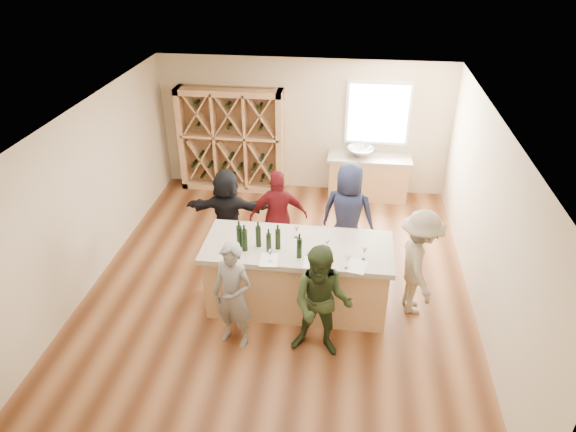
# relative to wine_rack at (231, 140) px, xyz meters

# --- Properties ---
(floor) EXTENTS (6.00, 7.00, 0.10)m
(floor) POSITION_rel_wine_rack_xyz_m (1.50, -3.27, -1.15)
(floor) COLOR brown
(floor) RESTS_ON ground
(ceiling) EXTENTS (6.00, 7.00, 0.10)m
(ceiling) POSITION_rel_wine_rack_xyz_m (1.50, -3.27, 1.75)
(ceiling) COLOR white
(ceiling) RESTS_ON ground
(wall_back) EXTENTS (6.00, 0.10, 2.80)m
(wall_back) POSITION_rel_wine_rack_xyz_m (1.50, 0.28, 0.30)
(wall_back) COLOR #CAB793
(wall_back) RESTS_ON ground
(wall_front) EXTENTS (6.00, 0.10, 2.80)m
(wall_front) POSITION_rel_wine_rack_xyz_m (1.50, -6.82, 0.30)
(wall_front) COLOR #CAB793
(wall_front) RESTS_ON ground
(wall_left) EXTENTS (0.10, 7.00, 2.80)m
(wall_left) POSITION_rel_wine_rack_xyz_m (-1.55, -3.27, 0.30)
(wall_left) COLOR #CAB793
(wall_left) RESTS_ON ground
(wall_right) EXTENTS (0.10, 7.00, 2.80)m
(wall_right) POSITION_rel_wine_rack_xyz_m (4.55, -3.27, 0.30)
(wall_right) COLOR #CAB793
(wall_right) RESTS_ON ground
(window_frame) EXTENTS (1.30, 0.06, 1.30)m
(window_frame) POSITION_rel_wine_rack_xyz_m (3.00, 0.20, 0.65)
(window_frame) COLOR white
(window_frame) RESTS_ON wall_back
(window_pane) EXTENTS (1.18, 0.01, 1.18)m
(window_pane) POSITION_rel_wine_rack_xyz_m (3.00, 0.17, 0.65)
(window_pane) COLOR white
(window_pane) RESTS_ON wall_back
(wine_rack) EXTENTS (2.20, 0.45, 2.20)m
(wine_rack) POSITION_rel_wine_rack_xyz_m (0.00, 0.00, 0.00)
(wine_rack) COLOR tan
(wine_rack) RESTS_ON floor
(back_counter_base) EXTENTS (1.60, 0.58, 0.86)m
(back_counter_base) POSITION_rel_wine_rack_xyz_m (2.90, -0.07, -0.67)
(back_counter_base) COLOR tan
(back_counter_base) RESTS_ON floor
(back_counter_top) EXTENTS (1.70, 0.62, 0.06)m
(back_counter_top) POSITION_rel_wine_rack_xyz_m (2.90, -0.07, -0.21)
(back_counter_top) COLOR #A59A87
(back_counter_top) RESTS_ON back_counter_base
(sink) EXTENTS (0.54, 0.54, 0.19)m
(sink) POSITION_rel_wine_rack_xyz_m (2.70, -0.07, -0.09)
(sink) COLOR silver
(sink) RESTS_ON back_counter_top
(faucet) EXTENTS (0.02, 0.02, 0.30)m
(faucet) POSITION_rel_wine_rack_xyz_m (2.70, 0.11, -0.03)
(faucet) COLOR silver
(faucet) RESTS_ON back_counter_top
(tasting_counter_base) EXTENTS (2.60, 1.00, 1.00)m
(tasting_counter_base) POSITION_rel_wine_rack_xyz_m (1.83, -3.75, -0.60)
(tasting_counter_base) COLOR tan
(tasting_counter_base) RESTS_ON floor
(tasting_counter_top) EXTENTS (2.72, 1.12, 0.08)m
(tasting_counter_top) POSITION_rel_wine_rack_xyz_m (1.83, -3.75, -0.06)
(tasting_counter_top) COLOR #A59A87
(tasting_counter_top) RESTS_ON tasting_counter_base
(wine_bottle_a) EXTENTS (0.11, 0.11, 0.33)m
(wine_bottle_a) POSITION_rel_wine_rack_xyz_m (1.01, -3.89, 0.15)
(wine_bottle_a) COLOR black
(wine_bottle_a) RESTS_ON tasting_counter_top
(wine_bottle_b) EXTENTS (0.11, 0.11, 0.33)m
(wine_bottle_b) POSITION_rel_wine_rack_xyz_m (1.10, -3.98, 0.15)
(wine_bottle_b) COLOR black
(wine_bottle_b) RESTS_ON tasting_counter_top
(wine_bottle_c) EXTENTS (0.10, 0.10, 0.32)m
(wine_bottle_c) POSITION_rel_wine_rack_xyz_m (1.28, -3.85, 0.14)
(wine_bottle_c) COLOR black
(wine_bottle_c) RESTS_ON tasting_counter_top
(wine_bottle_d) EXTENTS (0.09, 0.09, 0.29)m
(wine_bottle_d) POSITION_rel_wine_rack_xyz_m (1.44, -3.97, 0.12)
(wine_bottle_d) COLOR black
(wine_bottle_d) RESTS_ON tasting_counter_top
(wine_bottle_e) EXTENTS (0.08, 0.08, 0.31)m
(wine_bottle_e) POSITION_rel_wine_rack_xyz_m (1.56, -3.88, 0.13)
(wine_bottle_e) COLOR black
(wine_bottle_e) RESTS_ON tasting_counter_top
(wine_glass_a) EXTENTS (0.08, 0.08, 0.18)m
(wine_glass_a) POSITION_rel_wine_rack_xyz_m (1.50, -4.22, 0.07)
(wine_glass_a) COLOR white
(wine_glass_a) RESTS_ON tasting_counter_top
(wine_glass_b) EXTENTS (0.07, 0.07, 0.17)m
(wine_glass_b) POSITION_rel_wine_rack_xyz_m (2.08, -4.17, 0.06)
(wine_glass_b) COLOR white
(wine_glass_b) RESTS_ON tasting_counter_top
(wine_glass_c) EXTENTS (0.08, 0.08, 0.20)m
(wine_glass_c) POSITION_rel_wine_rack_xyz_m (2.55, -4.23, 0.08)
(wine_glass_c) COLOR white
(wine_glass_c) RESTS_ON tasting_counter_top
(wine_glass_d) EXTENTS (0.07, 0.07, 0.19)m
(wine_glass_d) POSITION_rel_wine_rack_xyz_m (2.25, -3.86, 0.07)
(wine_glass_d) COLOR white
(wine_glass_d) RESTS_ON tasting_counter_top
(wine_glass_e) EXTENTS (0.08, 0.08, 0.18)m
(wine_glass_e) POSITION_rel_wine_rack_xyz_m (2.77, -4.00, 0.07)
(wine_glass_e) COLOR white
(wine_glass_e) RESTS_ON tasting_counter_top
(tasting_menu_a) EXTENTS (0.26, 0.35, 0.00)m
(tasting_menu_a) POSITION_rel_wine_rack_xyz_m (1.48, -4.17, -0.02)
(tasting_menu_a) COLOR white
(tasting_menu_a) RESTS_ON tasting_counter_top
(tasting_menu_b) EXTENTS (0.21, 0.29, 0.00)m
(tasting_menu_b) POSITION_rel_wine_rack_xyz_m (2.06, -4.16, -0.02)
(tasting_menu_b) COLOR white
(tasting_menu_b) RESTS_ON tasting_counter_top
(tasting_menu_c) EXTENTS (0.31, 0.37, 0.00)m
(tasting_menu_c) POSITION_rel_wine_rack_xyz_m (2.68, -4.17, -0.02)
(tasting_menu_c) COLOR white
(tasting_menu_c) RESTS_ON tasting_counter_top
(person_near_left) EXTENTS (0.69, 0.59, 1.60)m
(person_near_left) POSITION_rel_wine_rack_xyz_m (1.07, -4.65, -0.30)
(person_near_left) COLOR slate
(person_near_left) RESTS_ON floor
(person_near_right) EXTENTS (0.85, 0.52, 1.67)m
(person_near_right) POSITION_rel_wine_rack_xyz_m (2.25, -4.70, -0.27)
(person_near_right) COLOR #263319
(person_near_right) RESTS_ON floor
(person_server) EXTENTS (0.64, 1.14, 1.67)m
(person_server) POSITION_rel_wine_rack_xyz_m (3.58, -3.63, -0.26)
(person_server) COLOR gray
(person_server) RESTS_ON floor
(person_far_mid) EXTENTS (1.05, 0.67, 1.66)m
(person_far_mid) POSITION_rel_wine_rack_xyz_m (1.38, -2.57, -0.27)
(person_far_mid) COLOR #590F14
(person_far_mid) RESTS_ON floor
(person_far_right) EXTENTS (0.99, 0.76, 1.82)m
(person_far_right) POSITION_rel_wine_rack_xyz_m (2.52, -2.50, -0.19)
(person_far_right) COLOR #191E38
(person_far_right) RESTS_ON floor
(person_far_left) EXTENTS (1.50, 0.62, 1.59)m
(person_far_left) POSITION_rel_wine_rack_xyz_m (0.48, -2.48, -0.31)
(person_far_left) COLOR black
(person_far_left) RESTS_ON floor
(wine_bottle_f) EXTENTS (0.07, 0.07, 0.30)m
(wine_bottle_f) POSITION_rel_wine_rack_xyz_m (1.88, -4.05, 0.13)
(wine_bottle_f) COLOR black
(wine_bottle_f) RESTS_ON tasting_counter_top
(wine_glass_f) EXTENTS (0.07, 0.07, 0.18)m
(wine_glass_f) POSITION_rel_wine_rack_xyz_m (1.78, -3.55, 0.07)
(wine_glass_f) COLOR white
(wine_glass_f) RESTS_ON tasting_counter_top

